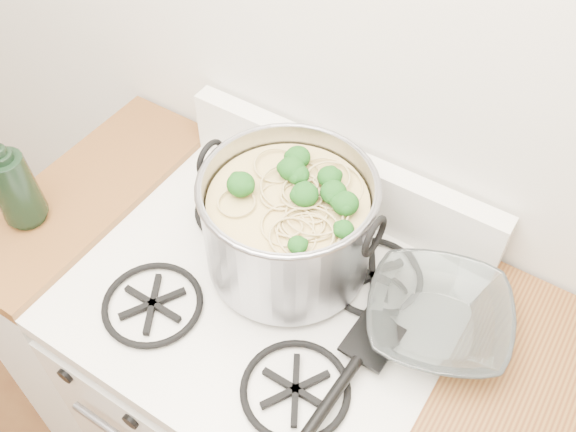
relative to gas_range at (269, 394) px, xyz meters
The scene contains 6 objects.
gas_range is the anchor object (origin of this frame).
counter_left 0.51m from the gas_range, behind, with size 0.25×0.65×0.92m.
stock_pot 0.60m from the gas_range, 89.65° to the left, with size 0.38×0.35×0.23m.
spatula 0.55m from the gas_range, ahead, with size 0.29×0.31×0.02m, color black, non-canonical shape.
glass_bowl 0.61m from the gas_range, 17.78° to the left, with size 0.11×0.11×0.03m, color white.
bottle 0.83m from the gas_range, 167.10° to the right, with size 0.10×0.10×0.25m, color black.
Camera 1 is at (0.44, 0.67, 2.00)m, focal length 40.00 mm.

